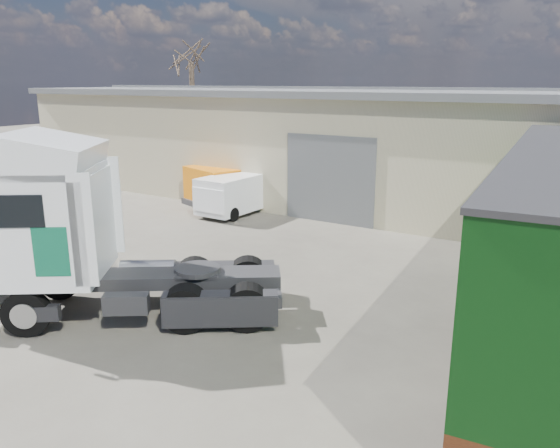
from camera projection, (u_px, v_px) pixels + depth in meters
The scene contains 7 objects.
ground at pixel (215, 318), 13.56m from camera, with size 120.00×120.00×0.00m, color #2B2823.
warehouse at pixel (315, 140), 29.05m from camera, with size 30.60×12.60×5.42m.
bare_tree at pixel (191, 47), 37.19m from camera, with size 4.00×4.00×9.60m.
tractor_unit at pixel (90, 241), 13.31m from camera, with size 7.00×6.00×4.61m.
panel_van at pixel (237, 193), 24.09m from camera, with size 1.84×4.27×1.72m.
orange_skip at pixel (213, 189), 25.50m from camera, with size 3.33×2.64×1.81m.
gravel_heap at pixel (42, 246), 17.88m from camera, with size 5.50×5.26×0.98m.
Camera 1 is at (8.08, -9.69, 5.73)m, focal length 35.00 mm.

